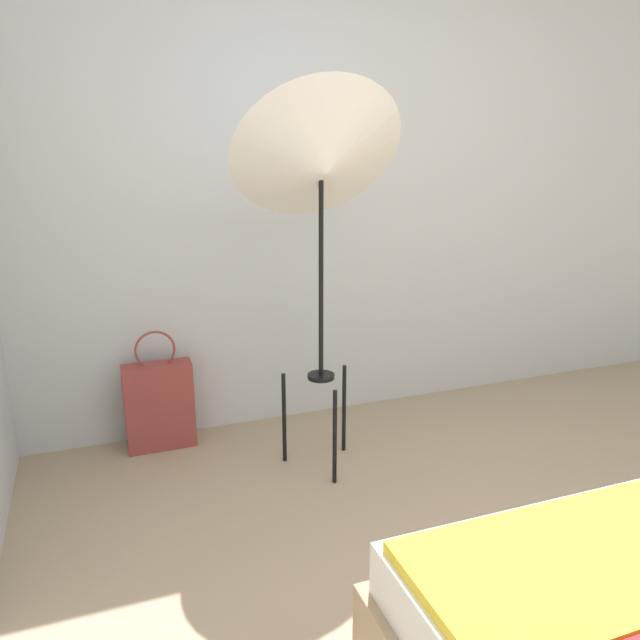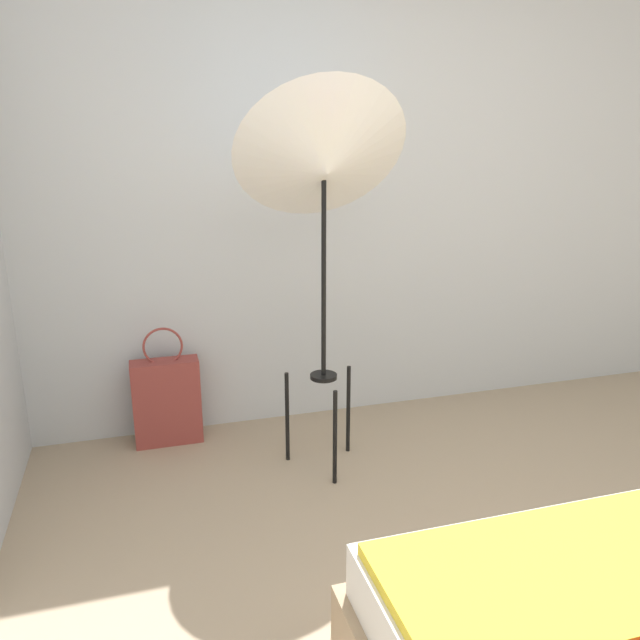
{
  "view_description": "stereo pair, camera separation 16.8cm",
  "coord_description": "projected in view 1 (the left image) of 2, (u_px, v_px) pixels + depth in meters",
  "views": [
    {
      "loc": [
        -1.3,
        -1.11,
        1.55
      ],
      "look_at": [
        -0.42,
        1.28,
        0.79
      ],
      "focal_mm": 35.0,
      "sensor_mm": 36.0,
      "label": 1
    },
    {
      "loc": [
        -1.14,
        -1.16,
        1.55
      ],
      "look_at": [
        -0.42,
        1.28,
        0.79
      ],
      "focal_mm": 35.0,
      "sensor_mm": 36.0,
      "label": 2
    }
  ],
  "objects": [
    {
      "name": "photo_umbrella",
      "position": [
        321.0,
        165.0,
        2.66
      ],
      "size": [
        0.77,
        0.6,
        1.78
      ],
      "color": "black",
      "rests_on": "ground_plane"
    },
    {
      "name": "wall_back",
      "position": [
        343.0,
        183.0,
        3.36
      ],
      "size": [
        8.0,
        0.05,
        2.6
      ],
      "color": "#B7BCC1",
      "rests_on": "ground_plane"
    },
    {
      "name": "tote_bag",
      "position": [
        159.0,
        405.0,
        3.17
      ],
      "size": [
        0.34,
        0.13,
        0.63
      ],
      "color": "brown",
      "rests_on": "ground_plane"
    }
  ]
}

